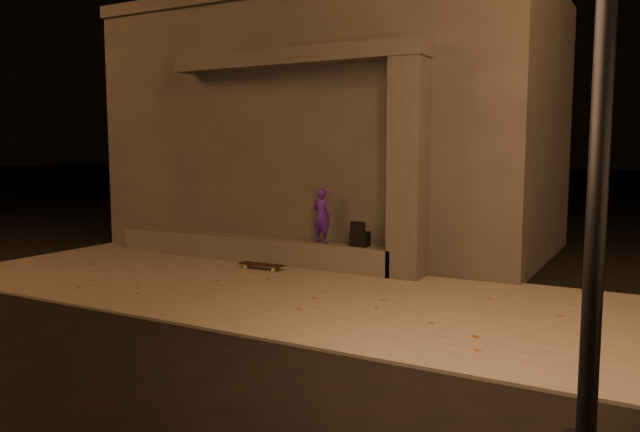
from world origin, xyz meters
The scene contains 9 objects.
ground centered at (0.00, 0.00, 0.00)m, with size 120.00×120.00×0.00m, color black.
sidewalk centered at (0.00, 2.00, 0.02)m, with size 11.00×4.40×0.04m, color #66605A.
building centered at (-1.00, 6.49, 2.61)m, with size 9.00×5.10×5.22m.
ledge centered at (-1.50, 3.75, 0.27)m, with size 6.00×0.55×0.45m, color #524F4A.
column centered at (1.70, 3.75, 1.84)m, with size 0.55×0.55×3.60m, color #3C3A37.
canopy centered at (-0.50, 3.80, 3.78)m, with size 5.00×0.70×0.28m, color #3C3A37.
skateboarder centered at (0.08, 3.75, 0.98)m, with size 0.36×0.23×0.98m, color #411691.
backpack centered at (0.83, 3.75, 0.64)m, with size 0.32×0.22×0.44m.
skateboard centered at (-0.78, 3.10, 0.12)m, with size 0.87×0.24×0.10m.
Camera 1 is at (5.42, -5.90, 2.20)m, focal length 35.00 mm.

